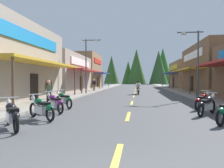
{
  "coord_description": "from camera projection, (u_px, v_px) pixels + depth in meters",
  "views": [
    {
      "loc": [
        0.45,
        -2.08,
        1.66
      ],
      "look_at": [
        -2.5,
        21.21,
        1.15
      ],
      "focal_mm": 33.35,
      "sensor_mm": 36.0,
      "label": 1
    }
  ],
  "objects": [
    {
      "name": "storefront_left_middle",
      "position": [
        58.0,
        73.0,
        29.27
      ],
      "size": [
        8.58,
        12.53,
        5.13
      ],
      "color": "gray",
      "rests_on": "ground"
    },
    {
      "name": "pedestrian_browsing",
      "position": [
        49.0,
        90.0,
        14.98
      ],
      "size": [
        0.48,
        0.42,
        1.61
      ],
      "rotation": [
        0.0,
        0.0,
        2.2
      ],
      "color": "black",
      "rests_on": "ground"
    },
    {
      "name": "ground",
      "position": [
        135.0,
        90.0,
        32.22
      ],
      "size": [
        9.86,
        90.61,
        0.1
      ],
      "primitive_type": "cube",
      "color": "#4C4C4F"
    },
    {
      "name": "rider_cruising_trailing",
      "position": [
        138.0,
        88.0,
        23.22
      ],
      "size": [
        0.6,
        2.14,
        1.57
      ],
      "rotation": [
        0.0,
        0.0,
        1.59
      ],
      "color": "black",
      "rests_on": "ground"
    },
    {
      "name": "streetlamp_left",
      "position": [
        89.0,
        59.0,
        23.02
      ],
      "size": [
        2.08,
        0.3,
        6.11
      ],
      "color": "#474C51",
      "rests_on": "ground"
    },
    {
      "name": "motorcycle_parked_left_2",
      "position": [
        54.0,
        103.0,
        10.52
      ],
      "size": [
        1.58,
        1.58,
        1.04
      ],
      "rotation": [
        0.0,
        0.0,
        2.36
      ],
      "color": "black",
      "rests_on": "ground"
    },
    {
      "name": "sidewalk_right",
      "position": [
        177.0,
        90.0,
        31.43
      ],
      "size": [
        2.54,
        90.61,
        0.12
      ],
      "primitive_type": "cube",
      "color": "gray",
      "rests_on": "ground"
    },
    {
      "name": "motorcycle_parked_right_2",
      "position": [
        207.0,
        105.0,
        9.67
      ],
      "size": [
        1.36,
        1.77,
        1.04
      ],
      "rotation": [
        0.0,
        0.0,
        0.93
      ],
      "color": "black",
      "rests_on": "ground"
    },
    {
      "name": "sidewalk_left",
      "position": [
        96.0,
        90.0,
        32.99
      ],
      "size": [
        2.54,
        90.61,
        0.12
      ],
      "primitive_type": "cube",
      "color": "gray",
      "rests_on": "ground"
    },
    {
      "name": "storefront_right_far",
      "position": [
        193.0,
        75.0,
        41.2
      ],
      "size": [
        9.54,
        12.52,
        5.21
      ],
      "color": "olive",
      "rests_on": "ground"
    },
    {
      "name": "motorcycle_parked_left_1",
      "position": [
        41.0,
        108.0,
        8.65
      ],
      "size": [
        1.75,
        1.39,
        1.04
      ],
      "rotation": [
        0.0,
        0.0,
        2.48
      ],
      "color": "black",
      "rests_on": "ground"
    },
    {
      "name": "centerline_dashes",
      "position": [
        136.0,
        89.0,
        35.8
      ],
      "size": [
        0.16,
        66.82,
        0.01
      ],
      "color": "#E0C64C",
      "rests_on": "ground"
    },
    {
      "name": "motorcycle_parked_right_3",
      "position": [
        203.0,
        101.0,
        11.5
      ],
      "size": [
        1.35,
        1.78,
        1.04
      ],
      "rotation": [
        0.0,
        0.0,
        0.93
      ],
      "color": "black",
      "rests_on": "ground"
    },
    {
      "name": "storefront_right_middle",
      "position": [
        216.0,
        69.0,
        26.88
      ],
      "size": [
        7.84,
        12.89,
        6.12
      ],
      "color": "brown",
      "rests_on": "ground"
    },
    {
      "name": "pedestrian_strolling",
      "position": [
        49.0,
        87.0,
        16.76
      ],
      "size": [
        0.57,
        0.28,
        1.81
      ],
      "rotation": [
        0.0,
        0.0,
        1.52
      ],
      "color": "#3F593F",
      "rests_on": "ground"
    },
    {
      "name": "pedestrian_waiting",
      "position": [
        94.0,
        84.0,
        28.81
      ],
      "size": [
        0.57,
        0.28,
        1.76
      ],
      "rotation": [
        0.0,
        0.0,
        4.77
      ],
      "color": "#726659",
      "rests_on": "ground"
    },
    {
      "name": "motorcycle_parked_left_3",
      "position": [
        64.0,
        99.0,
        12.23
      ],
      "size": [
        1.61,
        1.56,
        1.04
      ],
      "rotation": [
        0.0,
        0.0,
        2.37
      ],
      "color": "black",
      "rests_on": "ground"
    },
    {
      "name": "treeline_backdrop",
      "position": [
        144.0,
        68.0,
        77.55
      ],
      "size": [
        26.33,
        12.54,
        13.56
      ],
      "color": "#325923",
      "rests_on": "ground"
    },
    {
      "name": "rider_cruising_lead",
      "position": [
        138.0,
        89.0,
        23.06
      ],
      "size": [
        0.6,
        2.14,
        1.57
      ],
      "rotation": [
        0.0,
        0.0,
        1.6
      ],
      "color": "black",
      "rests_on": "ground"
    },
    {
      "name": "motorcycle_parked_left_0",
      "position": [
        12.0,
        114.0,
        6.97
      ],
      "size": [
        1.5,
        1.67,
        1.04
      ],
      "rotation": [
        0.0,
        0.0,
        2.3
      ],
      "color": "black",
      "rests_on": "ground"
    },
    {
      "name": "storefront_left_far",
      "position": [
        79.0,
        71.0,
        41.2
      ],
      "size": [
        9.48,
        9.61,
        6.64
      ],
      "color": "olive",
      "rests_on": "ground"
    },
    {
      "name": "streetlamp_right",
      "position": [
        194.0,
        54.0,
        17.12
      ],
      "size": [
        2.08,
        0.3,
        5.66
      ],
      "color": "#474C51",
      "rests_on": "ground"
    }
  ]
}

